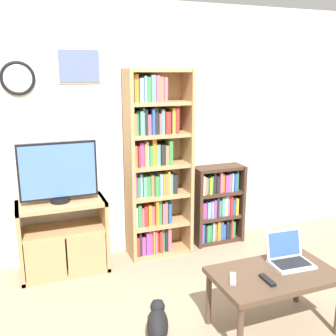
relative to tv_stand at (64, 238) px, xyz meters
name	(u,v)px	position (x,y,z in m)	size (l,w,h in m)	color
wall_back	(125,132)	(0.71, 0.27, 0.95)	(6.36, 0.09, 2.60)	beige
tv_stand	(64,238)	(0.00, 0.00, 0.00)	(0.83, 0.41, 0.71)	tan
television	(58,172)	(-0.01, 0.02, 0.65)	(0.71, 0.18, 0.57)	black
bookshelf_tall	(154,166)	(0.96, 0.09, 0.61)	(0.67, 0.32, 1.94)	tan
bookshelf_short	(217,205)	(1.72, 0.11, 0.08)	(0.57, 0.25, 0.89)	#3D281E
coffee_table	(274,279)	(1.36, -1.47, 0.06)	(0.93, 0.54, 0.47)	#4C3828
laptop	(288,255)	(1.55, -1.38, 0.18)	(0.32, 0.28, 0.24)	silver
remote_near_laptop	(267,280)	(1.23, -1.56, 0.13)	(0.05, 0.16, 0.02)	black
remote_far_from_laptop	(233,279)	(1.02, -1.46, 0.13)	(0.12, 0.16, 0.02)	#99999E
cat	(158,323)	(0.51, -1.27, -0.23)	(0.25, 0.55, 0.28)	black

